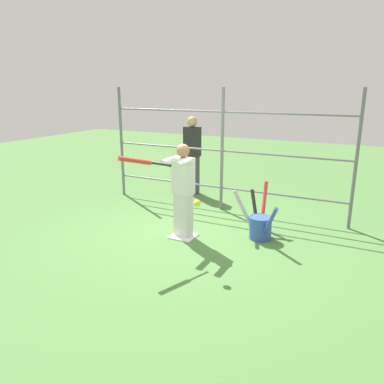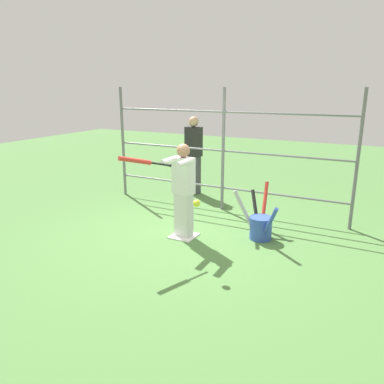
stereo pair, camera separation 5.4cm
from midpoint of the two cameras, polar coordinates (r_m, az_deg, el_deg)
The scene contains 8 objects.
ground_plane at distance 6.19m, azimuth -1.00°, elevation -6.77°, with size 24.00×24.00×0.00m, color #4C7A3D.
home_plate at distance 6.18m, azimuth -1.00°, elevation -6.69°, with size 0.40×0.40×0.02m.
fence_backstop at distance 7.26m, azimuth 4.97°, elevation 6.29°, with size 4.83×0.06×2.36m.
batter at distance 5.91m, azimuth -1.11°, elevation 0.59°, with size 0.39×0.57×1.53m.
baseball_bat_swinging at distance 5.25m, azimuth -7.68°, elevation 4.68°, with size 0.46×0.71×0.24m.
softball_in_flight at distance 4.93m, azimuth 1.02°, elevation -1.74°, with size 0.10×0.10×0.10m.
bat_bucket at distance 6.13m, azimuth 10.62°, elevation -4.97°, with size 0.83×0.94×0.84m.
bystander_behind_fence at distance 8.43m, azimuth 0.43°, elevation 5.79°, with size 0.36×0.22×1.74m.
Camera 2 is at (-2.74, 5.02, 2.37)m, focal length 35.00 mm.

